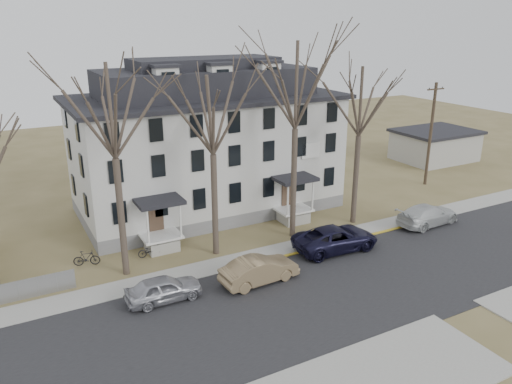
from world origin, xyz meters
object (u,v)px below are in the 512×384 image
utility_pole_far (431,133)px  car_silver (164,289)px  tree_mid_left (212,109)px  tree_far_left (111,104)px  car_navy (336,239)px  tree_center (296,79)px  bicycle_right (87,259)px  tree_mid_right (361,96)px  car_tan (259,270)px  bicycle_left (151,251)px  boarding_house (207,144)px  car_white (427,215)px

utility_pole_far → car_silver: bearing=-163.7°
tree_mid_left → utility_pole_far: size_ratio=1.34×
tree_far_left → car_silver: bearing=-75.9°
car_silver → car_navy: bearing=-86.1°
tree_center → bicycle_right: size_ratio=8.95×
tree_far_left → tree_center: bearing=0.0°
tree_mid_left → utility_pole_far: bearing=10.1°
tree_center → car_silver: tree_center is taller
tree_mid_right → car_silver: tree_mid_right is taller
tree_center → car_tan: 12.58m
tree_mid_left → car_tan: 10.08m
tree_center → bicycle_left: size_ratio=8.83×
tree_center → tree_mid_right: 5.70m
tree_far_left → tree_mid_right: (17.50, 0.00, -0.74)m
boarding_house → tree_far_left: 13.12m
boarding_house → bicycle_right: 13.37m
car_white → car_tan: bearing=92.4°
car_white → tree_mid_left: bearing=75.1°
boarding_house → car_white: boarding_house is taller
car_tan → car_silver: bearing=79.4°
car_silver → car_white: 21.06m
tree_mid_left → bicycle_right: tree_mid_left is taller
car_navy → car_white: 8.80m
tree_far_left → bicycle_right: tree_far_left is taller
utility_pole_far → car_navy: utility_pole_far is taller
car_navy → car_white: bearing=-84.9°
utility_pole_far → tree_mid_left: bearing=-169.9°
tree_mid_left → bicycle_right: (-7.92, 2.17, -9.11)m
utility_pole_far → tree_far_left: bearing=-171.9°
tree_mid_left → car_white: size_ratio=2.39×
tree_mid_left → tree_mid_right: bearing=0.0°
tree_center → car_tan: bearing=-137.9°
car_navy → tree_mid_left: bearing=68.5°
tree_mid_left → tree_center: (6.00, 0.00, 1.48)m
boarding_house → car_navy: size_ratio=3.54×
tree_mid_right → car_white: tree_mid_right is taller
boarding_house → car_silver: 15.38m
boarding_house → bicycle_left: 10.85m
car_silver → bicycle_right: bearing=25.4°
car_navy → bicycle_right: 16.18m
tree_far_left → tree_mid_left: tree_far_left is taller
tree_far_left → utility_pole_far: (29.50, 4.20, -5.44)m
car_silver → bicycle_left: bearing=-9.4°
bicycle_right → bicycle_left: bearing=-82.0°
car_silver → bicycle_right: size_ratio=2.56×
car_silver → car_tan: size_ratio=0.88×
tree_far_left → car_white: bearing=-8.0°
car_white → tree_far_left: bearing=78.0°
boarding_house → tree_center: 10.39m
bicycle_left → tree_mid_left: bearing=-106.1°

